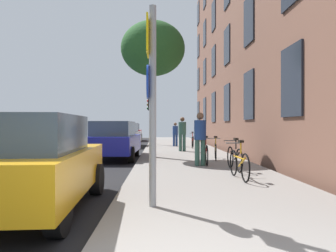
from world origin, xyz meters
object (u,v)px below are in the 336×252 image
(car_3, at_px, (131,132))
(bicycle_0, at_px, (239,164))
(pedestrian_1, at_px, (182,132))
(pedestrian_2, at_px, (175,133))
(bicycle_2, at_px, (205,153))
(car_2, at_px, (126,134))
(bicycle_1, at_px, (235,158))
(tree_near, at_px, (153,50))
(bicycle_3, at_px, (216,150))
(pedestrian_0, at_px, (200,135))
(bicycle_4, at_px, (193,141))
(sign_post, at_px, (151,92))
(car_0, at_px, (33,162))
(traffic_light, at_px, (151,113))
(car_1, at_px, (114,140))

(car_3, bearing_deg, bicycle_0, -78.37)
(pedestrian_1, bearing_deg, pedestrian_2, 92.38)
(bicycle_2, xyz_separation_m, car_2, (-3.87, 11.06, 0.34))
(bicycle_1, relative_size, bicycle_2, 1.00)
(tree_near, distance_m, car_2, 9.50)
(bicycle_3, bearing_deg, pedestrian_1, 103.84)
(bicycle_0, bearing_deg, car_3, 101.63)
(bicycle_0, xyz_separation_m, bicycle_1, (0.26, 1.56, -0.00))
(bicycle_2, height_order, pedestrian_0, pedestrian_0)
(bicycle_0, xyz_separation_m, pedestrian_2, (-0.96, 12.72, 0.49))
(bicycle_4, xyz_separation_m, car_2, (-4.30, 2.80, 0.34))
(tree_near, distance_m, pedestrian_0, 4.90)
(sign_post, bearing_deg, pedestrian_2, 85.64)
(bicycle_0, distance_m, pedestrian_2, 12.76)
(bicycle_0, distance_m, pedestrian_1, 8.79)
(tree_near, height_order, car_0, tree_near)
(pedestrian_2, bearing_deg, pedestrian_1, -87.62)
(bicycle_1, bearing_deg, pedestrian_1, 98.31)
(tree_near, bearing_deg, pedestrian_2, 79.58)
(bicycle_0, distance_m, car_2, 14.75)
(pedestrian_2, bearing_deg, bicycle_4, -55.12)
(traffic_light, bearing_deg, tree_near, -87.82)
(pedestrian_1, xyz_separation_m, car_1, (-3.12, -2.95, -0.29))
(sign_post, bearing_deg, bicycle_3, 72.09)
(car_1, bearing_deg, pedestrian_2, 66.94)
(sign_post, distance_m, car_2, 16.95)
(tree_near, distance_m, car_0, 9.24)
(tree_near, distance_m, bicycle_4, 7.39)
(bicycle_2, bearing_deg, car_0, -123.44)
(bicycle_2, height_order, car_0, car_0)
(bicycle_4, xyz_separation_m, car_0, (-4.13, -13.87, 0.34))
(pedestrian_0, relative_size, pedestrian_1, 1.00)
(car_1, bearing_deg, bicycle_3, -15.68)
(bicycle_2, height_order, pedestrian_1, pedestrian_1)
(bicycle_3, bearing_deg, tree_near, 157.33)
(car_0, bearing_deg, car_3, 91.18)
(bicycle_0, relative_size, car_2, 0.41)
(pedestrian_1, distance_m, pedestrian_2, 4.00)
(traffic_light, relative_size, car_0, 0.79)
(bicycle_1, relative_size, car_1, 0.39)
(bicycle_1, relative_size, car_0, 0.41)
(car_2, bearing_deg, car_0, -89.42)
(sign_post, height_order, bicycle_0, sign_post)
(bicycle_3, bearing_deg, car_1, 164.32)
(car_3, bearing_deg, traffic_light, -75.64)
(sign_post, relative_size, pedestrian_1, 1.87)
(bicycle_2, bearing_deg, sign_post, -106.82)
(sign_post, bearing_deg, car_1, 101.93)
(tree_near, relative_size, car_2, 1.33)
(bicycle_4, bearing_deg, car_0, -106.58)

